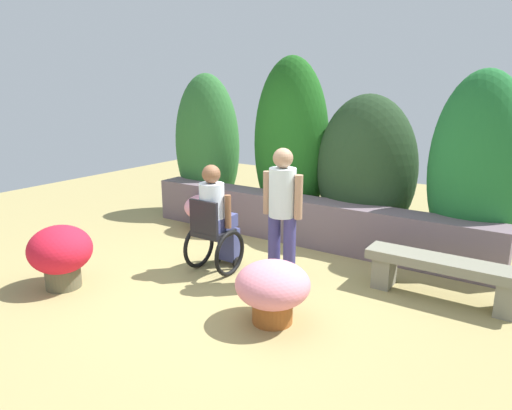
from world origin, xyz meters
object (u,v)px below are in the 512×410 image
Objects in this scene: stone_bench at (443,272)px; flower_pot_red_accent at (273,288)px; person_in_wheelchair at (215,222)px; flower_pot_terracotta_by_wall at (204,210)px; flower_pot_purple_near at (61,253)px; person_standing_companion at (282,208)px.

stone_bench is 1.89m from flower_pot_red_accent.
flower_pot_terracotta_by_wall is at bearing 124.59° from person_in_wheelchair.
person_in_wheelchair reaches higher than flower_pot_red_accent.
flower_pot_purple_near is at bearing -147.03° from stone_bench.
flower_pot_terracotta_by_wall is at bearing 151.76° from person_standing_companion.
flower_pot_purple_near is (-3.63, -2.06, 0.09)m from stone_bench.
person_in_wheelchair reaches higher than stone_bench.
person_in_wheelchair is 1.84× the size of flower_pot_red_accent.
person_standing_companion is (0.89, 0.08, 0.28)m from person_in_wheelchair.
flower_pot_red_accent is (2.42, -1.88, 0.01)m from flower_pot_terracotta_by_wall.
person_standing_companion reaches higher than flower_pot_red_accent.
person_in_wheelchair is 0.94m from person_standing_companion.
person_in_wheelchair is 2.19× the size of flower_pot_terracotta_by_wall.
person_in_wheelchair is at bearing -160.80° from stone_bench.
flower_pot_terracotta_by_wall is at bearing 142.26° from flower_pot_red_accent.
person_standing_companion is at bearing -5.10° from person_in_wheelchair.
flower_pot_red_accent is (0.37, -0.80, -0.56)m from person_standing_companion.
stone_bench is at bearing 29.59° from flower_pot_purple_near.
flower_pot_purple_near is (-1.13, -1.35, -0.22)m from person_in_wheelchair.
stone_bench is 1.83m from person_standing_companion.
person_in_wheelchair reaches higher than flower_pot_terracotta_by_wall.
person_standing_companion is (-1.61, -0.63, 0.60)m from stone_bench.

